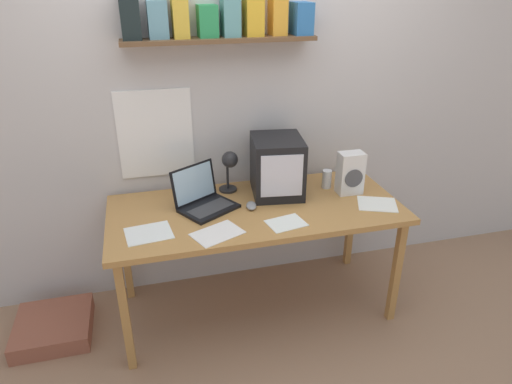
{
  "coord_description": "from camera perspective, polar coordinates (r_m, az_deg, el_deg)",
  "views": [
    {
      "loc": [
        -0.61,
        -2.35,
        2.01
      ],
      "look_at": [
        0.0,
        0.0,
        0.85
      ],
      "focal_mm": 32.0,
      "sensor_mm": 36.0,
      "label": 1
    }
  ],
  "objects": [
    {
      "name": "space_heater",
      "position": [
        2.92,
        11.71,
        2.32
      ],
      "size": [
        0.16,
        0.11,
        0.27
      ],
      "rotation": [
        0.0,
        0.0,
        -0.01
      ],
      "color": "white",
      "rests_on": "corner_desk"
    },
    {
      "name": "loose_paper_near_monitor",
      "position": [
        2.57,
        3.79,
        -3.9
      ],
      "size": [
        0.23,
        0.19,
        0.0
      ],
      "rotation": [
        0.0,
        0.0,
        0.19
      ],
      "color": "white",
      "rests_on": "corner_desk"
    },
    {
      "name": "loose_paper_near_laptop",
      "position": [
        2.86,
        14.9,
        -1.47
      ],
      "size": [
        0.29,
        0.27,
        0.0
      ],
      "rotation": [
        0.0,
        0.0,
        -0.39
      ],
      "color": "white",
      "rests_on": "corner_desk"
    },
    {
      "name": "printed_handout",
      "position": [
        2.47,
        -4.86,
        -5.18
      ],
      "size": [
        0.31,
        0.27,
        0.0
      ],
      "rotation": [
        0.0,
        0.0,
        0.41
      ],
      "color": "white",
      "rests_on": "corner_desk"
    },
    {
      "name": "floor_cushion",
      "position": [
        3.18,
        -23.96,
        -15.16
      ],
      "size": [
        0.44,
        0.44,
        0.11
      ],
      "color": "#94533F",
      "rests_on": "ground_plane"
    },
    {
      "name": "ground_plane",
      "position": [
        3.16,
        -0.0,
        -14.08
      ],
      "size": [
        12.0,
        12.0,
        0.0
      ],
      "primitive_type": "plane",
      "color": "#9B755A"
    },
    {
      "name": "back_wall",
      "position": [
        2.95,
        -2.36,
        11.83
      ],
      "size": [
        5.6,
        0.24,
        2.6
      ],
      "color": "silver",
      "rests_on": "ground_plane"
    },
    {
      "name": "juice_glass",
      "position": [
        3.0,
        8.83,
        1.5
      ],
      "size": [
        0.06,
        0.06,
        0.12
      ],
      "color": "white",
      "rests_on": "corner_desk"
    },
    {
      "name": "crt_monitor",
      "position": [
        2.85,
        2.65,
        3.25
      ],
      "size": [
        0.35,
        0.39,
        0.36
      ],
      "rotation": [
        0.0,
        0.0,
        -0.14
      ],
      "color": "black",
      "rests_on": "corner_desk"
    },
    {
      "name": "open_notebook",
      "position": [
        2.53,
        -13.27,
        -5.04
      ],
      "size": [
        0.27,
        0.23,
        0.0
      ],
      "rotation": [
        0.0,
        0.0,
        0.12
      ],
      "color": "white",
      "rests_on": "corner_desk"
    },
    {
      "name": "corner_desk",
      "position": [
        2.77,
        -0.0,
        -2.96
      ],
      "size": [
        1.74,
        0.78,
        0.75
      ],
      "color": "#B78245",
      "rests_on": "ground_plane"
    },
    {
      "name": "desk_lamp",
      "position": [
        2.83,
        -3.34,
        3.41
      ],
      "size": [
        0.12,
        0.17,
        0.29
      ],
      "rotation": [
        0.0,
        0.0,
        0.09
      ],
      "color": "#232326",
      "rests_on": "corner_desk"
    },
    {
      "name": "computer_mouse",
      "position": [
        2.72,
        -0.59,
        -1.71
      ],
      "size": [
        0.08,
        0.11,
        0.03
      ],
      "rotation": [
        0.0,
        0.0,
        -0.2
      ],
      "color": "gray",
      "rests_on": "corner_desk"
    },
    {
      "name": "laptop",
      "position": [
        2.73,
        -6.72,
        -0.67
      ],
      "size": [
        0.41,
        0.39,
        0.24
      ],
      "rotation": [
        0.0,
        0.0,
        0.54
      ],
      "color": "black",
      "rests_on": "corner_desk"
    }
  ]
}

